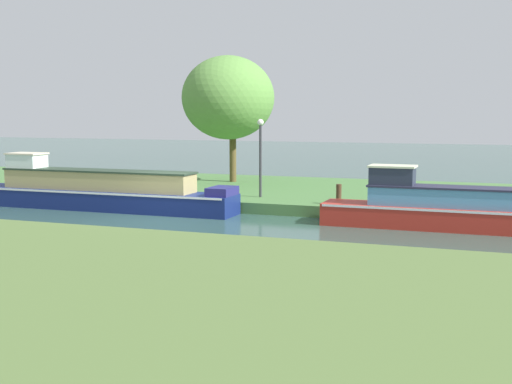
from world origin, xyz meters
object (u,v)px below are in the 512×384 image
lamp_post (260,148)px  mooring_post_near (339,194)px  red_barge (439,209)px  willow_tree_left (228,98)px  mooring_post_far (24,181)px  navy_narrowboat (99,191)px

lamp_post → mooring_post_near: 3.73m
red_barge → willow_tree_left: 12.62m
mooring_post_far → navy_narrowboat: bearing=-18.1°
navy_narrowboat → lamp_post: 6.24m
lamp_post → willow_tree_left: bearing=125.2°
red_barge → mooring_post_near: 3.83m
mooring_post_far → lamp_post: bearing=5.7°
mooring_post_near → mooring_post_far: bearing=180.0°
navy_narrowboat → lamp_post: bearing=24.7°
mooring_post_near → mooring_post_far: 13.36m
willow_tree_left → mooring_post_far: willow_tree_left is taller
willow_tree_left → mooring_post_near: bearing=-40.4°
willow_tree_left → lamp_post: willow_tree_left is taller
navy_narrowboat → mooring_post_near: bearing=9.8°
navy_narrowboat → mooring_post_far: (-4.62, 1.51, 0.07)m
red_barge → lamp_post: lamp_post is taller
navy_narrowboat → lamp_post: (5.48, 2.52, 1.57)m
navy_narrowboat → willow_tree_left: 8.15m
lamp_post → mooring_post_near: size_ratio=4.15×
willow_tree_left → mooring_post_far: (-6.98, -5.43, -3.50)m
red_barge → willow_tree_left: bearing=145.0°
navy_narrowboat → willow_tree_left: size_ratio=1.84×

